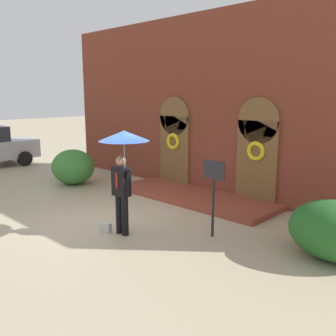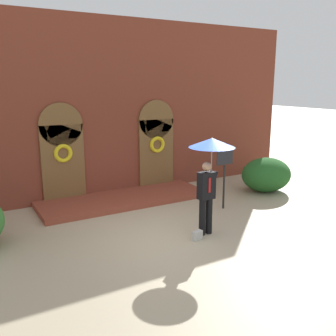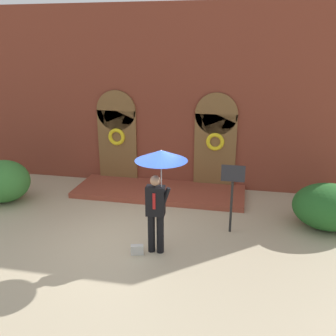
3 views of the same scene
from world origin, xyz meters
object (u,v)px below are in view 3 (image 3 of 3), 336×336
(shrub_left, at_px, (3,181))
(shrub_right, at_px, (329,207))
(person_with_umbrella, at_px, (160,171))
(handbag, at_px, (137,250))
(sign_post, at_px, (232,188))

(shrub_left, height_order, shrub_right, shrub_left)
(shrub_right, bearing_deg, shrub_left, -179.30)
(shrub_left, bearing_deg, person_with_umbrella, -20.22)
(shrub_left, xyz_separation_m, shrub_right, (8.99, 0.11, -0.04))
(handbag, height_order, shrub_left, shrub_left)
(shrub_right, bearing_deg, sign_post, -163.38)
(person_with_umbrella, bearing_deg, handbag, -157.22)
(sign_post, bearing_deg, handbag, -142.49)
(person_with_umbrella, distance_m, shrub_right, 4.54)
(person_with_umbrella, relative_size, shrub_right, 1.35)
(sign_post, bearing_deg, person_with_umbrella, -138.66)
(sign_post, relative_size, shrub_left, 1.12)
(handbag, bearing_deg, shrub_left, 139.67)
(sign_post, xyz_separation_m, shrub_left, (-6.62, 0.60, -0.55))
(person_with_umbrella, height_order, shrub_left, person_with_umbrella)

